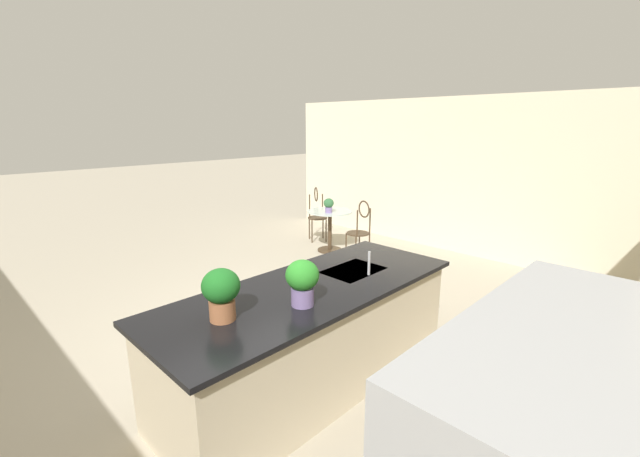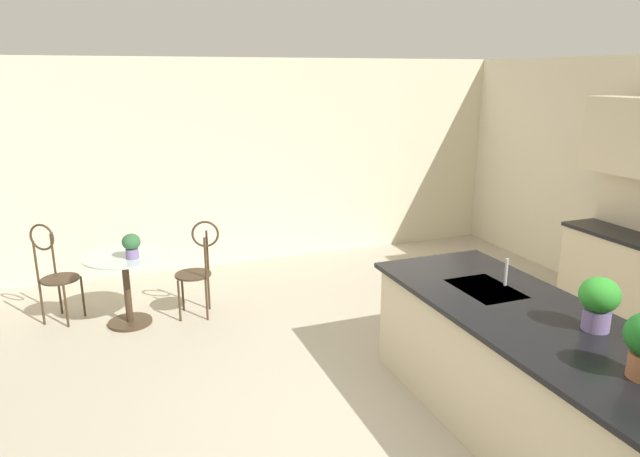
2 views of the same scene
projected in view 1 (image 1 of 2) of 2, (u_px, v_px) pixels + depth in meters
ground_plane at (277, 336)px, 4.43m from camera, size 40.00×40.00×0.00m
wall_left_window at (465, 177)px, 7.05m from camera, size 0.12×7.80×2.70m
kitchen_island at (312, 335)px, 3.54m from camera, size 2.80×1.06×0.92m
bistro_table at (330, 227)px, 7.32m from camera, size 0.80×0.80×0.74m
chair_near_window at (360, 227)px, 6.77m from camera, size 0.46×0.52×1.04m
chair_by_island at (317, 212)px, 8.00m from camera, size 0.53×0.53×1.04m
sink_faucet at (369, 263)px, 3.65m from camera, size 0.02×0.02×0.22m
potted_plant_on_table at (329, 205)px, 7.08m from camera, size 0.18×0.18×0.25m
potted_plant_counter_far at (221, 291)px, 2.79m from camera, size 0.26×0.26×0.37m
potted_plant_counter_near at (302, 280)px, 3.02m from camera, size 0.25×0.25×0.35m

